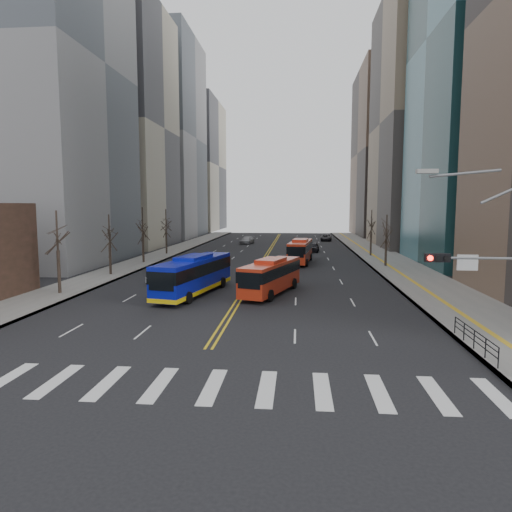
# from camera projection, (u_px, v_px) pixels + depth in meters

# --- Properties ---
(ground) EXTENTS (220.00, 220.00, 0.00)m
(ground) POSITION_uv_depth(u_px,v_px,m) (186.00, 385.00, 19.88)
(ground) COLOR black
(sidewalk_right) EXTENTS (7.00, 130.00, 0.15)m
(sidewalk_right) POSITION_uv_depth(u_px,v_px,m) (390.00, 262.00, 62.83)
(sidewalk_right) COLOR gray
(sidewalk_right) RESTS_ON ground
(sidewalk_left) EXTENTS (5.00, 130.00, 0.15)m
(sidewalk_left) POSITION_uv_depth(u_px,v_px,m) (150.00, 259.00, 65.90)
(sidewalk_left) COLOR gray
(sidewalk_left) RESTS_ON ground
(crosswalk) EXTENTS (26.70, 4.00, 0.01)m
(crosswalk) POSITION_uv_depth(u_px,v_px,m) (186.00, 385.00, 19.88)
(crosswalk) COLOR silver
(crosswalk) RESTS_ON ground
(centerline) EXTENTS (0.55, 100.00, 0.01)m
(centerline) POSITION_uv_depth(u_px,v_px,m) (268.00, 253.00, 74.31)
(centerline) COLOR gold
(centerline) RESTS_ON ground
(office_towers) EXTENTS (83.00, 134.00, 58.00)m
(office_towers) POSITION_uv_depth(u_px,v_px,m) (274.00, 118.00, 85.01)
(office_towers) COLOR gray
(office_towers) RESTS_ON ground
(signal_mast) EXTENTS (5.37, 0.37, 9.39)m
(signal_mast) POSITION_uv_depth(u_px,v_px,m) (501.00, 273.00, 20.08)
(signal_mast) COLOR gray
(signal_mast) RESTS_ON ground
(pedestrian_railing) EXTENTS (0.06, 6.06, 1.02)m
(pedestrian_railing) POSITION_uv_depth(u_px,v_px,m) (474.00, 336.00, 24.44)
(pedestrian_railing) COLOR black
(pedestrian_railing) RESTS_ON sidewalk_right
(street_trees) EXTENTS (35.20, 47.20, 7.60)m
(street_trees) POSITION_uv_depth(u_px,v_px,m) (197.00, 230.00, 54.18)
(street_trees) COLOR #2B221A
(street_trees) RESTS_ON ground
(blue_bus) EXTENTS (4.84, 12.10, 3.45)m
(blue_bus) POSITION_uv_depth(u_px,v_px,m) (194.00, 274.00, 40.02)
(blue_bus) COLOR #0B15AB
(blue_bus) RESTS_ON ground
(red_bus_near) EXTENTS (5.11, 10.07, 3.15)m
(red_bus_near) POSITION_uv_depth(u_px,v_px,m) (271.00, 274.00, 40.20)
(red_bus_near) COLOR red
(red_bus_near) RESTS_ON ground
(red_bus_far) EXTENTS (3.54, 10.49, 3.29)m
(red_bus_far) POSITION_uv_depth(u_px,v_px,m) (300.00, 250.00, 61.66)
(red_bus_far) COLOR red
(red_bus_far) RESTS_ON ground
(car_white) EXTENTS (1.53, 3.87, 1.25)m
(car_white) POSITION_uv_depth(u_px,v_px,m) (157.00, 276.00, 46.82)
(car_white) COLOR silver
(car_white) RESTS_ON ground
(car_dark_mid) EXTENTS (2.34, 4.82, 1.59)m
(car_dark_mid) POSITION_uv_depth(u_px,v_px,m) (313.00, 247.00, 76.85)
(car_dark_mid) COLOR black
(car_dark_mid) RESTS_ON ground
(car_silver) EXTENTS (2.95, 5.45, 1.50)m
(car_silver) POSITION_uv_depth(u_px,v_px,m) (247.00, 240.00, 92.59)
(car_silver) COLOR gray
(car_silver) RESTS_ON ground
(car_dark_far) EXTENTS (2.75, 5.14, 1.37)m
(car_dark_far) POSITION_uv_depth(u_px,v_px,m) (326.00, 238.00, 100.03)
(car_dark_far) COLOR black
(car_dark_far) RESTS_ON ground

